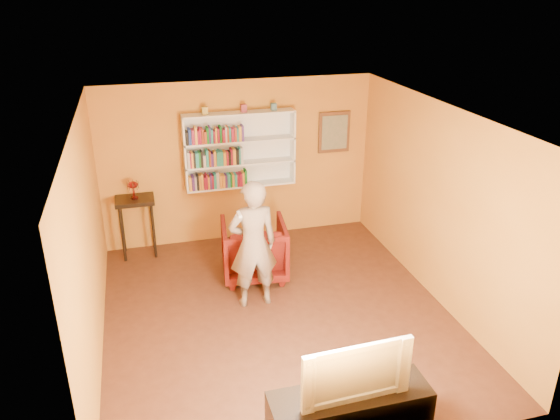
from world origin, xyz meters
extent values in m
cube|color=#452416|center=(0.00, 0.00, -0.06)|extent=(5.30, 5.80, 0.12)
cube|color=#BF7623|center=(0.00, 2.52, 1.35)|extent=(5.30, 0.04, 2.70)
cube|color=#BF7623|center=(0.00, -2.52, 1.35)|extent=(5.30, 0.04, 2.70)
cube|color=#BF7623|center=(-2.27, 0.00, 1.35)|extent=(0.04, 5.80, 2.70)
cube|color=#BF7623|center=(2.27, 0.00, 1.35)|extent=(0.04, 5.80, 2.70)
cube|color=white|center=(0.00, 0.00, 2.73)|extent=(5.30, 5.80, 0.06)
cube|color=white|center=(0.00, 2.48, 1.60)|extent=(1.80, 0.03, 1.20)
cube|color=white|center=(-0.89, 2.35, 1.60)|extent=(0.03, 0.28, 1.20)
cube|color=white|center=(0.89, 2.35, 1.60)|extent=(0.03, 0.28, 1.20)
cube|color=white|center=(0.00, 2.35, 1.00)|extent=(1.80, 0.28, 0.03)
cube|color=white|center=(0.00, 2.35, 1.38)|extent=(1.80, 0.28, 0.03)
cube|color=white|center=(0.00, 2.35, 1.76)|extent=(1.80, 0.28, 0.03)
cube|color=white|center=(0.00, 2.35, 2.20)|extent=(1.80, 0.28, 0.03)
cube|color=orange|center=(-0.84, 2.29, 1.12)|extent=(0.04, 0.14, 0.22)
cube|color=#4C287A|center=(-0.79, 2.31, 1.13)|extent=(0.04, 0.19, 0.23)
cube|color=beige|center=(-0.75, 2.31, 1.13)|extent=(0.02, 0.19, 0.23)
cube|color=black|center=(-0.72, 2.31, 1.14)|extent=(0.03, 0.19, 0.25)
cube|color=orange|center=(-0.68, 2.30, 1.13)|extent=(0.03, 0.16, 0.24)
cube|color=gold|center=(-0.65, 2.29, 1.14)|extent=(0.04, 0.14, 0.26)
cube|color=maroon|center=(-0.61, 2.31, 1.12)|extent=(0.03, 0.19, 0.21)
cube|color=maroon|center=(-0.57, 2.30, 1.14)|extent=(0.03, 0.15, 0.25)
cube|color=orange|center=(-0.54, 2.30, 1.12)|extent=(0.02, 0.17, 0.21)
cube|color=#4C287A|center=(-0.51, 2.30, 1.13)|extent=(0.03, 0.16, 0.24)
cube|color=maroon|center=(-0.48, 2.30, 1.13)|extent=(0.03, 0.16, 0.23)
cube|color=teal|center=(-0.44, 2.30, 1.14)|extent=(0.04, 0.15, 0.25)
cube|color=beige|center=(-0.39, 2.30, 1.15)|extent=(0.04, 0.15, 0.26)
cube|color=orange|center=(-0.35, 2.31, 1.12)|extent=(0.04, 0.18, 0.22)
cube|color=orange|center=(-0.30, 2.30, 1.12)|extent=(0.04, 0.15, 0.22)
cube|color=#4C287A|center=(-0.26, 2.30, 1.12)|extent=(0.03, 0.17, 0.21)
cube|color=teal|center=(-0.22, 2.30, 1.12)|extent=(0.04, 0.15, 0.22)
cube|color=#186C24|center=(-0.18, 2.30, 1.12)|extent=(0.02, 0.16, 0.21)
cube|color=gold|center=(-0.15, 2.30, 1.12)|extent=(0.03, 0.16, 0.22)
cube|color=teal|center=(-0.10, 2.31, 1.12)|extent=(0.04, 0.19, 0.20)
cube|color=maroon|center=(-0.06, 2.30, 1.12)|extent=(0.03, 0.16, 0.21)
cube|color=maroon|center=(-0.02, 2.30, 1.12)|extent=(0.04, 0.16, 0.22)
cube|color=gold|center=(0.02, 2.31, 1.13)|extent=(0.03, 0.17, 0.23)
cube|color=#186C24|center=(0.07, 2.30, 1.15)|extent=(0.03, 0.16, 0.26)
cube|color=beige|center=(-0.84, 2.31, 1.52)|extent=(0.04, 0.18, 0.26)
cube|color=maroon|center=(-0.81, 2.30, 1.52)|extent=(0.02, 0.15, 0.24)
cube|color=orange|center=(-0.78, 2.30, 1.52)|extent=(0.03, 0.17, 0.25)
cube|color=black|center=(-0.75, 2.30, 1.52)|extent=(0.03, 0.17, 0.24)
cube|color=teal|center=(-0.71, 2.29, 1.51)|extent=(0.04, 0.15, 0.24)
cube|color=#186C24|center=(-0.67, 2.30, 1.52)|extent=(0.03, 0.17, 0.25)
cube|color=black|center=(-0.63, 2.31, 1.52)|extent=(0.03, 0.18, 0.25)
cube|color=beige|center=(-0.59, 2.30, 1.49)|extent=(0.04, 0.15, 0.20)
cube|color=teal|center=(-0.55, 2.30, 1.53)|extent=(0.04, 0.17, 0.27)
cube|color=#97391B|center=(-0.51, 2.30, 1.52)|extent=(0.03, 0.17, 0.26)
cube|color=#4C287A|center=(-0.47, 2.31, 1.50)|extent=(0.04, 0.19, 0.21)
cube|color=gold|center=(-0.42, 2.29, 1.51)|extent=(0.04, 0.14, 0.24)
cube|color=teal|center=(-0.38, 2.30, 1.51)|extent=(0.03, 0.16, 0.23)
cube|color=teal|center=(-0.35, 2.31, 1.51)|extent=(0.03, 0.18, 0.24)
cube|color=teal|center=(-0.31, 2.30, 1.51)|extent=(0.04, 0.16, 0.23)
cube|color=orange|center=(-0.27, 2.31, 1.51)|extent=(0.04, 0.18, 0.22)
cube|color=maroon|center=(-0.23, 2.29, 1.50)|extent=(0.03, 0.14, 0.22)
cube|color=black|center=(-0.19, 2.30, 1.50)|extent=(0.04, 0.16, 0.22)
cube|color=maroon|center=(-0.15, 2.31, 1.52)|extent=(0.03, 0.17, 0.26)
cube|color=gold|center=(-0.11, 2.31, 1.52)|extent=(0.04, 0.18, 0.26)
cube|color=black|center=(-0.06, 2.31, 1.52)|extent=(0.04, 0.18, 0.25)
cube|color=teal|center=(-0.02, 2.30, 1.53)|extent=(0.02, 0.16, 0.26)
cube|color=beige|center=(0.01, 2.31, 1.53)|extent=(0.04, 0.17, 0.27)
cube|color=black|center=(-0.84, 2.31, 1.88)|extent=(0.04, 0.17, 0.20)
cube|color=#203997|center=(-0.79, 2.31, 1.90)|extent=(0.04, 0.18, 0.24)
cube|color=maroon|center=(-0.75, 2.31, 1.89)|extent=(0.04, 0.18, 0.23)
cube|color=orange|center=(-0.70, 2.30, 1.91)|extent=(0.04, 0.17, 0.27)
cube|color=maroon|center=(-0.67, 2.30, 1.88)|extent=(0.02, 0.15, 0.22)
cube|color=maroon|center=(-0.64, 2.31, 1.90)|extent=(0.03, 0.18, 0.25)
cube|color=#97391B|center=(-0.60, 2.31, 1.90)|extent=(0.03, 0.17, 0.24)
cube|color=#97391B|center=(-0.56, 2.30, 1.87)|extent=(0.04, 0.16, 0.19)
cube|color=#186C24|center=(-0.52, 2.29, 1.90)|extent=(0.03, 0.15, 0.25)
cube|color=#4C287A|center=(-0.49, 2.30, 1.91)|extent=(0.02, 0.15, 0.27)
cube|color=teal|center=(-0.46, 2.31, 1.88)|extent=(0.03, 0.19, 0.21)
cube|color=maroon|center=(-0.42, 2.29, 1.87)|extent=(0.02, 0.14, 0.19)
cube|color=orange|center=(-0.39, 2.29, 1.89)|extent=(0.03, 0.15, 0.24)
cube|color=maroon|center=(-0.35, 2.30, 1.89)|extent=(0.03, 0.17, 0.23)
cube|color=#186C24|center=(-0.32, 2.31, 1.90)|extent=(0.03, 0.17, 0.26)
cube|color=maroon|center=(-0.27, 2.29, 1.88)|extent=(0.04, 0.15, 0.21)
cube|color=beige|center=(-0.23, 2.30, 1.89)|extent=(0.03, 0.16, 0.24)
cube|color=#97391B|center=(-0.20, 2.31, 1.89)|extent=(0.03, 0.19, 0.24)
cube|color=teal|center=(-0.17, 2.29, 1.89)|extent=(0.03, 0.15, 0.23)
cube|color=maroon|center=(-0.13, 2.29, 1.88)|extent=(0.04, 0.14, 0.21)
cube|color=#97391B|center=(-0.08, 2.31, 1.89)|extent=(0.03, 0.18, 0.23)
cube|color=teal|center=(-0.05, 2.31, 1.88)|extent=(0.02, 0.18, 0.22)
cube|color=gold|center=(-0.01, 2.29, 1.89)|extent=(0.04, 0.14, 0.24)
cube|color=#4C287A|center=(0.03, 2.30, 1.90)|extent=(0.03, 0.16, 0.25)
cube|color=#A7902F|center=(-0.53, 2.35, 2.27)|extent=(0.09, 0.09, 0.12)
cube|color=maroon|center=(0.08, 2.35, 2.28)|extent=(0.09, 0.09, 0.12)
cube|color=slate|center=(0.56, 2.35, 2.27)|extent=(0.08, 0.08, 0.11)
cube|color=#573119|center=(1.65, 2.46, 1.75)|extent=(0.55, 0.04, 0.70)
cube|color=gray|center=(1.65, 2.44, 1.75)|extent=(0.45, 0.02, 0.58)
cylinder|color=black|center=(-1.96, 2.08, 0.46)|extent=(0.04, 0.04, 0.91)
cylinder|color=black|center=(-1.48, 2.08, 0.46)|extent=(0.04, 0.04, 0.91)
cylinder|color=black|center=(-1.96, 2.42, 0.46)|extent=(0.04, 0.04, 0.91)
cylinder|color=black|center=(-1.48, 2.42, 0.46)|extent=(0.04, 0.04, 0.91)
cube|color=black|center=(-1.72, 2.25, 0.95)|extent=(0.60, 0.46, 0.07)
cylinder|color=maroon|center=(-1.72, 2.25, 0.99)|extent=(0.12, 0.12, 0.02)
cylinder|color=maroon|center=(-1.72, 2.25, 1.08)|extent=(0.03, 0.03, 0.15)
ellipsoid|color=maroon|center=(-1.72, 2.25, 1.20)|extent=(0.16, 0.16, 0.11)
cylinder|color=beige|center=(-1.64, 2.25, 1.20)|extent=(0.01, 0.01, 0.12)
cylinder|color=beige|center=(-1.66, 2.31, 1.20)|extent=(0.01, 0.01, 0.12)
cylinder|color=beige|center=(-1.72, 2.33, 1.20)|extent=(0.01, 0.01, 0.12)
cylinder|color=beige|center=(-1.78, 2.31, 1.20)|extent=(0.01, 0.01, 0.12)
cylinder|color=beige|center=(-1.80, 2.25, 1.20)|extent=(0.01, 0.01, 0.12)
cylinder|color=beige|center=(-1.78, 2.19, 1.20)|extent=(0.01, 0.01, 0.12)
cylinder|color=beige|center=(-1.72, 2.17, 1.20)|extent=(0.01, 0.01, 0.12)
cylinder|color=beige|center=(-1.66, 2.19, 1.20)|extent=(0.01, 0.01, 0.12)
imported|color=#4A0505|center=(-0.07, 1.10, 0.44)|extent=(1.04, 1.06, 0.87)
imported|color=#7E6B5C|center=(-0.24, 0.36, 0.90)|extent=(0.67, 0.45, 1.80)
cube|color=white|center=(-0.47, 0.06, 1.49)|extent=(0.04, 0.15, 0.04)
cube|color=black|center=(0.12, -2.25, 0.28)|extent=(1.56, 0.47, 0.56)
imported|color=black|center=(0.12, -2.25, 0.86)|extent=(1.07, 0.18, 0.61)
camera|label=1|loc=(-1.58, -5.98, 4.18)|focal=35.00mm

